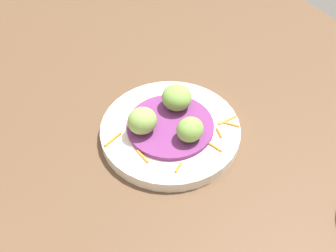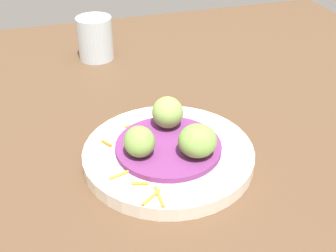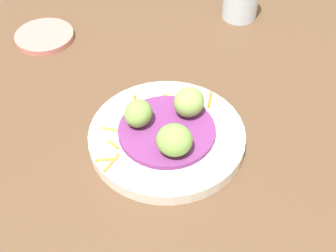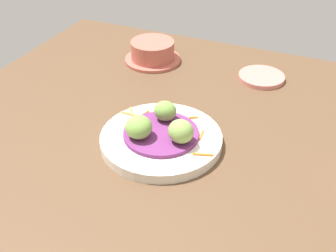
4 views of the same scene
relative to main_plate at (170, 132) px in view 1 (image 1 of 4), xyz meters
The scene contains 7 objects.
table_surface 6.70cm from the main_plate, 44.57° to the right, with size 110.00×110.00×2.00cm, color brown.
main_plate is the anchor object (origin of this frame).
cabbage_bed 1.39cm from the main_plate, 90.00° to the left, with size 14.59×14.59×0.80cm, color #702D6B.
carrot_garnish 4.08cm from the main_plate, 105.54° to the left, with size 22.16×12.36×0.40cm.
guac_scoop_left 5.87cm from the main_plate, 136.92° to the right, with size 5.05×5.13×4.29cm, color #759E47.
guac_scoop_center 5.94cm from the main_plate, 16.92° to the right, with size 4.46×4.85×4.50cm, color #84A851.
guac_scoop_right 5.78cm from the main_plate, 103.08° to the left, with size 4.51×4.09×4.03cm, color #759E47.
Camera 1 is at (22.75, 46.91, 58.10)cm, focal length 47.20 mm.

